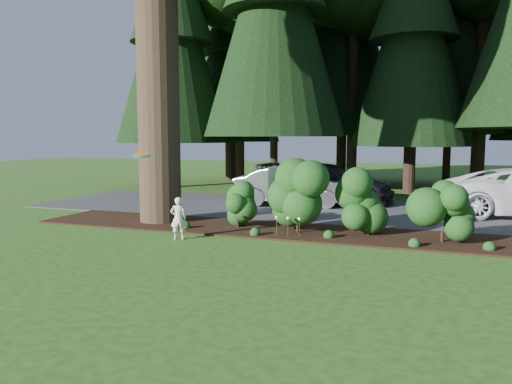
{
  "coord_description": "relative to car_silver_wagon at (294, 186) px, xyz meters",
  "views": [
    {
      "loc": [
        3.24,
        -9.63,
        2.59
      ],
      "look_at": [
        -0.73,
        1.21,
        1.3
      ],
      "focal_mm": 35.0,
      "sensor_mm": 36.0,
      "label": 1
    }
  ],
  "objects": [
    {
      "name": "lily_cluster",
      "position": [
        1.47,
        -5.75,
        -0.26
      ],
      "size": [
        0.69,
        0.09,
        0.57
      ],
      "color": "#144115",
      "rests_on": "ground"
    },
    {
      "name": "mulch_bed",
      "position": [
        1.77,
        -4.9,
        -0.73
      ],
      "size": [
        16.0,
        2.5,
        0.05
      ],
      "primitive_type": "cube",
      "color": "black",
      "rests_on": "ground"
    },
    {
      "name": "car_dark_suv",
      "position": [
        0.9,
        1.35,
        0.04
      ],
      "size": [
        5.35,
        2.42,
        1.52
      ],
      "primitive_type": "imported",
      "rotation": [
        0.0,
        0.0,
        1.52
      ],
      "color": "black",
      "rests_on": "driveway"
    },
    {
      "name": "car_silver_wagon",
      "position": [
        0.0,
        0.0,
        0.0
      ],
      "size": [
        4.58,
        2.21,
        1.45
      ],
      "primitive_type": "imported",
      "rotation": [
        0.0,
        0.0,
        1.73
      ],
      "color": "silver",
      "rests_on": "driveway"
    },
    {
      "name": "child",
      "position": [
        -1.08,
        -6.82,
        -0.21
      ],
      "size": [
        0.46,
        0.39,
        1.08
      ],
      "primitive_type": "imported",
      "rotation": [
        0.0,
        0.0,
        3.55
      ],
      "color": "white",
      "rests_on": "ground"
    },
    {
      "name": "driveway",
      "position": [
        1.77,
        -0.65,
        -0.74
      ],
      "size": [
        22.0,
        6.0,
        0.03
      ],
      "primitive_type": "cube",
      "color": "#38383A",
      "rests_on": "ground"
    },
    {
      "name": "ground",
      "position": [
        1.77,
        -8.15,
        -0.75
      ],
      "size": [
        80.0,
        80.0,
        0.0
      ],
      "primitive_type": "plane",
      "color": "#1F4D16",
      "rests_on": "ground"
    },
    {
      "name": "shrub_row",
      "position": [
        2.54,
        -5.01,
        0.06
      ],
      "size": [
        6.53,
        1.6,
        1.61
      ],
      "color": "#144115",
      "rests_on": "ground"
    },
    {
      "name": "frisbee",
      "position": [
        -2.18,
        -6.71,
        1.38
      ],
      "size": [
        0.54,
        0.52,
        0.2
      ],
      "color": "#178079",
      "rests_on": "ground"
    }
  ]
}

